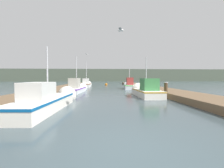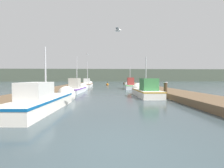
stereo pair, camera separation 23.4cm
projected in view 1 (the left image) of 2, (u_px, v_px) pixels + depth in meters
ground_plane at (128, 152)px, 3.23m from camera, size 200.00×200.00×0.00m
dock_left at (60, 89)px, 18.82m from camera, size 2.87×40.00×0.41m
dock_right at (152, 88)px, 19.54m from camera, size 2.87×40.00×0.41m
distant_shore_ridge at (104, 75)px, 73.78m from camera, size 120.00×16.00×5.52m
fishing_boat_0 at (50, 100)px, 7.97m from camera, size 1.75×6.34×3.56m
fishing_boat_1 at (146, 91)px, 13.16m from camera, size 1.71×4.91×3.89m
fishing_boat_2 at (77, 88)px, 16.92m from camera, size 1.73×5.73×4.33m
fishing_boat_3 at (129, 85)px, 22.06m from camera, size 1.76×4.92×3.59m
fishing_boat_4 at (87, 84)px, 26.85m from camera, size 1.51×5.50×4.87m
mooring_piling_0 at (78, 84)px, 23.31m from camera, size 0.29×0.29×1.39m
mooring_piling_1 at (166, 90)px, 11.94m from camera, size 0.31×0.31×1.25m
channel_buoy at (106, 84)px, 32.49m from camera, size 0.55×0.55×1.05m
seagull_lead at (121, 30)px, 6.89m from camera, size 0.31×0.56×0.12m
seagull_1 at (87, 54)px, 20.28m from camera, size 0.44×0.50×0.12m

